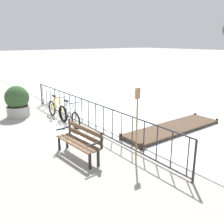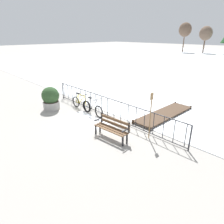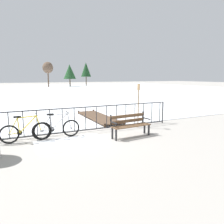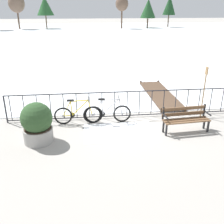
# 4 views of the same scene
# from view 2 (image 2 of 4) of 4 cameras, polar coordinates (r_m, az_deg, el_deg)

# --- Properties ---
(ground_plane) EXTENTS (160.00, 160.00, 0.00)m
(ground_plane) POSITION_cam_2_polar(r_m,az_deg,el_deg) (10.42, -1.26, -1.40)
(ground_plane) COLOR #9E9991
(snow_patch) EXTENTS (2.45, 1.47, 0.01)m
(snow_patch) POSITION_cam_2_polar(r_m,az_deg,el_deg) (10.06, -8.10, -2.47)
(snow_patch) COLOR white
(snow_patch) RESTS_ON ground
(railing_fence) EXTENTS (9.06, 0.06, 1.07)m
(railing_fence) POSITION_cam_2_polar(r_m,az_deg,el_deg) (10.21, -1.29, 1.49)
(railing_fence) COLOR #232328
(railing_fence) RESTS_ON ground
(bicycle_near_railing) EXTENTS (1.71, 0.52, 0.97)m
(bicycle_near_railing) POSITION_cam_2_polar(r_m,az_deg,el_deg) (11.46, -9.03, 2.49)
(bicycle_near_railing) COLOR black
(bicycle_near_railing) RESTS_ON ground
(bicycle_second) EXTENTS (1.71, 0.52, 0.97)m
(bicycle_second) POSITION_cam_2_polar(r_m,az_deg,el_deg) (10.61, -5.61, 1.08)
(bicycle_second) COLOR black
(bicycle_second) RESTS_ON ground
(park_bench) EXTENTS (1.63, 0.61, 0.89)m
(park_bench) POSITION_cam_2_polar(r_m,az_deg,el_deg) (8.16, 0.06, -4.28)
(park_bench) COLOR brown
(park_bench) RESTS_ON ground
(planter_with_shrub) EXTENTS (0.99, 0.99, 1.32)m
(planter_with_shrub) POSITION_cam_2_polar(r_m,az_deg,el_deg) (11.83, -17.38, 3.80)
(planter_with_shrub) COLOR #9E9B96
(planter_with_shrub) RESTS_ON ground
(oar_upright) EXTENTS (0.04, 0.16, 1.98)m
(oar_upright) POSITION_cam_2_polar(r_m,az_deg,el_deg) (8.03, 11.14, -0.28)
(oar_upright) COLOR #937047
(oar_upright) RESTS_ON ground
(wooden_dock) EXTENTS (1.10, 4.12, 0.20)m
(wooden_dock) POSITION_cam_2_polar(r_m,az_deg,el_deg) (10.88, 14.98, -0.47)
(wooden_dock) COLOR #4C3828
(wooden_dock) RESTS_ON ground
(tree_centre) EXTENTS (2.79, 2.79, 5.82)m
(tree_centre) POSITION_cam_2_polar(r_m,az_deg,el_deg) (52.05, 25.61, 19.91)
(tree_centre) COLOR brown
(tree_centre) RESTS_ON ground
(tree_far_east) EXTENTS (2.90, 2.90, 6.69)m
(tree_far_east) POSITION_cam_2_polar(r_m,az_deg,el_deg) (53.06, 20.49, 21.49)
(tree_far_east) COLOR brown
(tree_far_east) RESTS_ON ground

